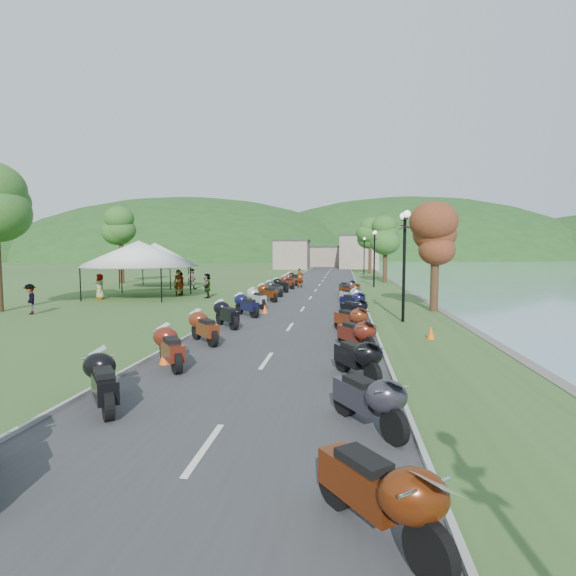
{
  "coord_description": "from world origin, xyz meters",
  "views": [
    {
      "loc": [
        2.25,
        -2.96,
        3.29
      ],
      "look_at": [
        -0.68,
        20.75,
        1.3
      ],
      "focal_mm": 28.0,
      "sensor_mm": 36.0,
      "label": 1
    }
  ],
  "objects_px": {
    "pedestrian_a": "(179,296)",
    "pedestrian_c": "(31,314)",
    "vendor_tent_main": "(139,269)",
    "pedestrian_b": "(192,289)"
  },
  "relations": [
    {
      "from": "pedestrian_a",
      "to": "pedestrian_c",
      "type": "distance_m",
      "value": 10.74
    },
    {
      "from": "pedestrian_a",
      "to": "pedestrian_c",
      "type": "bearing_deg",
      "value": -133.69
    },
    {
      "from": "pedestrian_a",
      "to": "pedestrian_c",
      "type": "relative_size",
      "value": 1.23
    },
    {
      "from": "vendor_tent_main",
      "to": "pedestrian_c",
      "type": "bearing_deg",
      "value": -102.1
    },
    {
      "from": "pedestrian_a",
      "to": "pedestrian_b",
      "type": "relative_size",
      "value": 1.08
    },
    {
      "from": "vendor_tent_main",
      "to": "pedestrian_a",
      "type": "distance_m",
      "value": 3.35
    },
    {
      "from": "pedestrian_a",
      "to": "pedestrian_b",
      "type": "bearing_deg",
      "value": 79.85
    },
    {
      "from": "vendor_tent_main",
      "to": "pedestrian_c",
      "type": "height_order",
      "value": "vendor_tent_main"
    },
    {
      "from": "vendor_tent_main",
      "to": "pedestrian_c",
      "type": "distance_m",
      "value": 9.1
    },
    {
      "from": "pedestrian_c",
      "to": "vendor_tent_main",
      "type": "bearing_deg",
      "value": 125.1
    }
  ]
}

